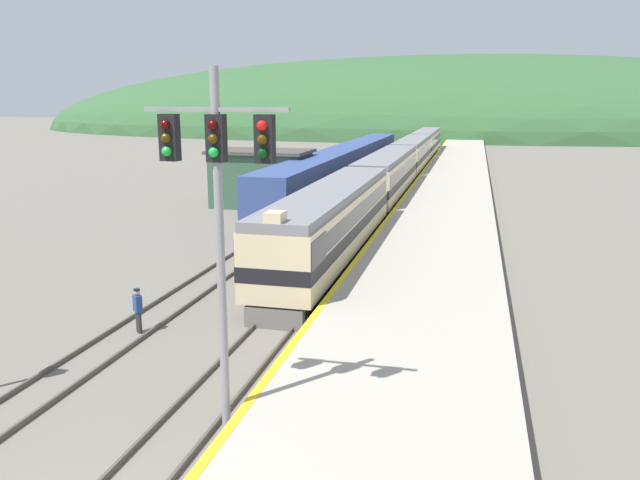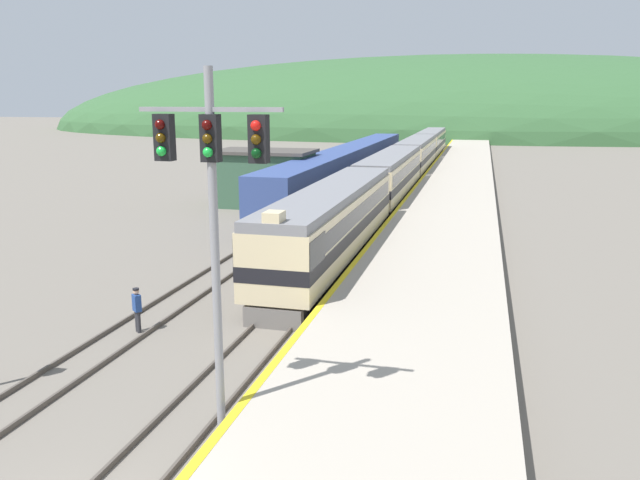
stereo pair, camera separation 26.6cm
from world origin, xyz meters
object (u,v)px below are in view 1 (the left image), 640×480
carriage_third (412,155)px  track_worker (138,308)px  siding_train (346,167)px  express_train_lead_car (331,223)px  carriage_fourth (426,143)px  carriage_second (388,176)px  signal_mast_main (218,194)px

carriage_third → track_worker: bearing=-95.0°
siding_train → track_worker: 37.75m
express_train_lead_car → carriage_fourth: (0.00, 60.73, -0.01)m
siding_train → track_worker: (0.27, -37.74, -1.07)m
express_train_lead_car → carriage_second: (0.00, 20.35, -0.01)m
siding_train → signal_mast_main: signal_mast_main is taller
carriage_second → signal_mast_main: size_ratio=2.21×
express_train_lead_car → carriage_fourth: size_ratio=0.99×
express_train_lead_car → signal_mast_main: size_ratio=2.19×
carriage_second → carriage_third: (0.00, 20.19, 0.00)m
carriage_second → carriage_third: same height
express_train_lead_car → carriage_fourth: express_train_lead_car is taller
track_worker → siding_train: bearing=90.4°
carriage_third → carriage_fourth: size_ratio=1.00×
carriage_fourth → track_worker: 71.61m
carriage_second → track_worker: carriage_second is taller
siding_train → signal_mast_main: 44.40m
carriage_third → signal_mast_main: (1.27, -57.33, 3.94)m
carriage_second → carriage_third: 20.19m
express_train_lead_car → siding_train: express_train_lead_car is taller
express_train_lead_car → carriage_fourth: 60.73m
express_train_lead_car → carriage_third: bearing=90.0°
carriage_second → carriage_fourth: bearing=90.0°
carriage_third → track_worker: size_ratio=11.91×
carriage_second → siding_train: (-4.78, 6.66, -0.13)m
siding_train → track_worker: size_ratio=29.15×
carriage_fourth → signal_mast_main: 77.63m
carriage_third → signal_mast_main: size_ratio=2.21×
carriage_second → siding_train: 8.20m
carriage_fourth → track_worker: (-4.51, -71.46, -1.19)m
express_train_lead_car → signal_mast_main: signal_mast_main is taller
express_train_lead_car → carriage_fourth: bearing=90.0°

